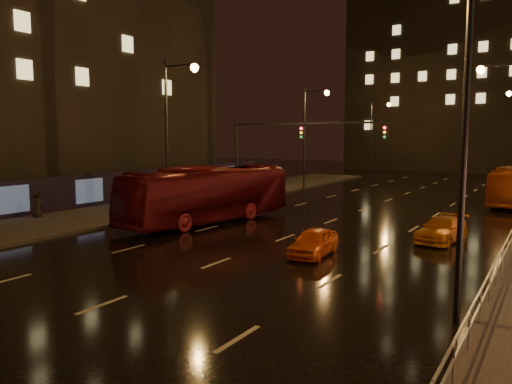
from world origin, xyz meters
TOP-DOWN VIEW (x-y plane):
  - ground at (0.00, 20.00)m, footprint 140.00×140.00m
  - sidewalk_left at (-13.50, 15.00)m, footprint 7.00×70.00m
  - building_distant at (4.00, 72.00)m, footprint 44.00×16.00m
  - hoarding_left at (-17.20, 12.00)m, footprint 0.30×46.00m
  - traffic_signal at (-5.06, 20.00)m, footprint 15.31×0.32m
  - streetlight_right at (8.92, 2.00)m, footprint 2.64×0.50m
  - bus_red at (-6.26, 11.87)m, footprint 4.49×12.48m
  - taxi_near at (2.84, 7.27)m, footprint 1.70×3.61m
  - taxi_far at (7.03, 13.31)m, footprint 2.19×4.29m
  - pedestrian_c at (-16.00, 7.02)m, footprint 0.80×0.96m

SIDE VIEW (x-z plane):
  - ground at x=0.00m, z-range 0.00..0.00m
  - sidewalk_left at x=-13.50m, z-range 0.00..0.15m
  - taxi_far at x=7.03m, z-range 0.00..1.19m
  - taxi_near at x=2.84m, z-range 0.00..1.19m
  - pedestrian_c at x=-16.00m, z-range 0.15..1.83m
  - hoarding_left at x=-17.20m, z-range 0.00..2.50m
  - bus_red at x=-6.26m, z-range 0.00..3.40m
  - traffic_signal at x=-5.06m, z-range 1.64..7.84m
  - streetlight_right at x=8.92m, z-range 1.43..11.43m
  - building_distant at x=4.00m, z-range 0.00..36.00m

